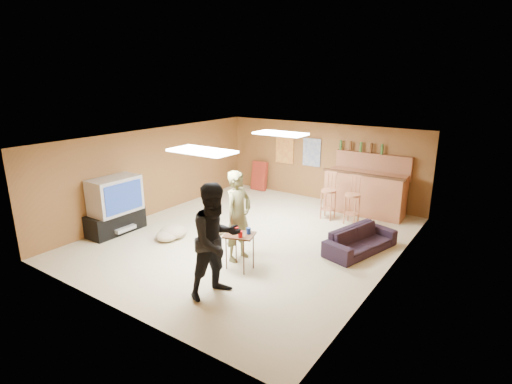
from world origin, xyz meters
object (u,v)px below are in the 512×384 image
Objects in this scene: tv_body at (115,195)px; person_olive at (238,216)px; bar_counter at (364,193)px; person_black at (216,241)px; sofa at (361,240)px; tray_table at (240,252)px.

person_olive is at bearing 8.96° from tv_body.
person_black reaches higher than bar_counter.
person_olive is 2.57m from sofa.
tv_body reaches higher than sofa.
person_black is at bearing -96.26° from bar_counter.
bar_counter reaches higher than tray_table.
tray_table is (-1.56, -2.01, 0.10)m from sofa.
person_black is 2.74× the size of tray_table.
tray_table is (-0.22, 0.92, -0.60)m from person_black.
person_olive reaches higher than tv_body.
tv_body is at bearing 129.84° from sofa.
tv_body is at bearing -133.00° from bar_counter.
person_black is at bearing -76.30° from tray_table.
sofa is (4.92, 2.16, -0.66)m from tv_body.
person_olive is at bearing -105.16° from bar_counter.
person_olive is 1.36m from person_black.
tv_body is 5.41m from sofa.
bar_counter is 1.19× the size of sofa.
person_black is at bearing -155.33° from person_olive.
person_black reaches higher than sofa.
bar_counter is at bearing 34.62° from sofa.
bar_counter reaches higher than sofa.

